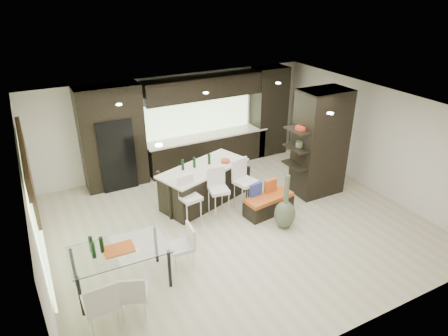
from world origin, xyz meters
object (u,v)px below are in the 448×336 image
bench (269,204)px  dining_table (122,268)px  stool_left (191,206)px  stool_right (245,191)px  stool_mid (219,198)px  floor_vase (286,202)px  chair_far (101,305)px  chair_end (181,249)px  kitchen_island (204,184)px  chair_near (134,295)px

bench → dining_table: bearing=-174.4°
stool_left → stool_right: (1.39, -0.02, 0.05)m
stool_mid → bench: size_ratio=0.80×
floor_vase → chair_far: 4.35m
chair_end → stool_left: bearing=-26.7°
kitchen_island → dining_table: bearing=-160.5°
stool_mid → bench: bearing=-11.4°
stool_right → chair_end: stool_right is taller
dining_table → chair_end: bearing=1.2°
kitchen_island → stool_left: kitchen_island is taller
kitchen_island → stool_right: 1.07m
stool_mid → dining_table: size_ratio=0.57×
stool_mid → stool_right: stool_right is taller
kitchen_island → stool_right: bearing=-68.8°
stool_right → chair_near: bearing=-163.0°
stool_mid → floor_vase: floor_vase is taller
bench → dining_table: dining_table is taller
chair_far → chair_end: 1.85m
stool_right → floor_vase: bearing=-83.6°
stool_mid → stool_right: 0.69m
kitchen_island → stool_right: size_ratio=2.20×
stool_right → chair_far: bearing=-166.4°
dining_table → chair_far: bearing=-122.0°
kitchen_island → chair_far: kitchen_island is taller
kitchen_island → floor_vase: size_ratio=1.74×
chair_near → chair_far: bearing=-155.8°
kitchen_island → chair_near: kitchen_island is taller
stool_mid → floor_vase: size_ratio=0.75×
chair_near → floor_vase: bearing=36.7°
stool_right → chair_end: 2.49m
stool_right → kitchen_island: bearing=115.5°
stool_left → chair_near: size_ratio=1.11×
kitchen_island → stool_left: size_ratio=2.42×
stool_left → chair_near: stool_left is taller
stool_left → stool_right: size_ratio=0.91×
stool_mid → dining_table: stool_mid is taller
stool_left → dining_table: bearing=-155.2°
bench → dining_table: size_ratio=0.71×
dining_table → chair_near: (0.00, -0.78, 0.02)m
dining_table → chair_far: (-0.53, -0.81, 0.06)m
bench → chair_far: size_ratio=1.29×
kitchen_island → stool_mid: bearing=-109.3°
stool_right → stool_left: bearing=164.2°
kitchen_island → dining_table: (-2.59, -2.08, -0.06)m
kitchen_island → stool_left: 1.05m
stool_left → dining_table: size_ratio=0.55×
kitchen_island → stool_mid: size_ratio=2.34×
bench → floor_vase: floor_vase is taller
floor_vase → bench: bearing=88.9°
stool_left → stool_mid: (0.69, -0.01, 0.02)m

